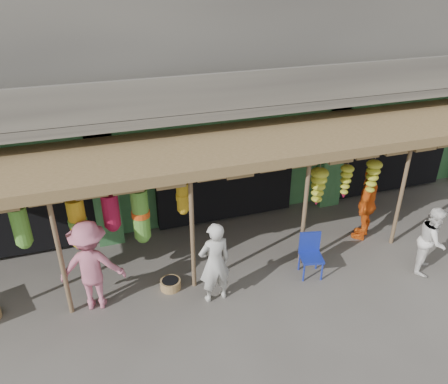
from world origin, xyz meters
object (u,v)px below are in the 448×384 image
object	(u,v)px
person_right	(432,240)
person_shopper	(91,266)
person_front	(215,263)
blue_chair	(311,252)
person_vendor	(367,203)

from	to	relation	value
person_right	person_shopper	bearing A→B (deg)	127.99
person_front	person_right	size ratio (longest dim) A/B	1.15
blue_chair	person_front	world-z (taller)	person_front
person_right	person_vendor	size ratio (longest dim) A/B	0.83
blue_chair	person_vendor	bearing A→B (deg)	36.66
person_vendor	person_shopper	xyz separation A→B (m)	(-6.48, -0.43, 0.02)
person_front	person_vendor	size ratio (longest dim) A/B	0.95
person_vendor	person_shopper	distance (m)	6.50
person_front	person_shopper	bearing A→B (deg)	-19.70
person_shopper	blue_chair	bearing A→B (deg)	-174.02
person_right	person_shopper	size ratio (longest dim) A/B	0.82
blue_chair	person_right	world-z (taller)	person_right
blue_chair	person_shopper	world-z (taller)	person_shopper
blue_chair	person_front	bearing A→B (deg)	-163.32
person_front	person_right	bearing A→B (deg)	167.46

